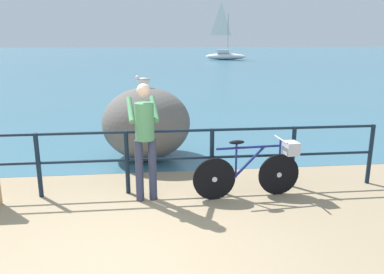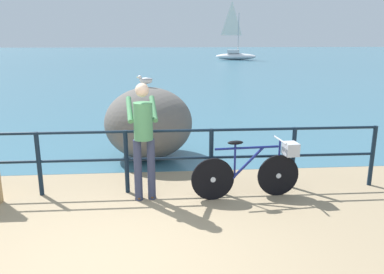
% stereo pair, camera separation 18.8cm
% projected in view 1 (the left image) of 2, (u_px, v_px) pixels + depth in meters
% --- Properties ---
extents(ground_plane, '(120.00, 120.00, 0.10)m').
position_uv_depth(ground_plane, '(143.00, 79.00, 23.55)').
color(ground_plane, '#937F60').
extents(sea_surface, '(120.00, 90.00, 0.01)m').
position_uv_depth(sea_surface, '(146.00, 56.00, 50.38)').
color(sea_surface, '#38667A').
rests_on(sea_surface, ground_plane).
extents(promenade_railing, '(8.13, 0.07, 1.02)m').
position_uv_depth(promenade_railing, '(127.00, 155.00, 6.02)').
color(promenade_railing, black).
rests_on(promenade_railing, ground_plane).
extents(bicycle, '(1.70, 0.48, 0.92)m').
position_uv_depth(bicycle, '(257.00, 168.00, 5.95)').
color(bicycle, black).
rests_on(bicycle, ground_plane).
extents(person_at_railing, '(0.50, 0.66, 1.78)m').
position_uv_depth(person_at_railing, '(145.00, 137.00, 5.69)').
color(person_at_railing, '#333851').
rests_on(person_at_railing, ground_plane).
extents(breakwater_boulder_main, '(1.77, 1.80, 1.44)m').
position_uv_depth(breakwater_boulder_main, '(146.00, 123.00, 7.83)').
color(breakwater_boulder_main, '#605B56').
rests_on(breakwater_boulder_main, ground).
extents(seagull, '(0.34, 0.15, 0.23)m').
position_uv_depth(seagull, '(143.00, 80.00, 7.69)').
color(seagull, gold).
rests_on(seagull, breakwater_boulder_main).
extents(sailboat, '(4.56, 2.06, 6.16)m').
position_uv_depth(sailboat, '(225.00, 53.00, 42.21)').
color(sailboat, white).
rests_on(sailboat, sea_surface).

